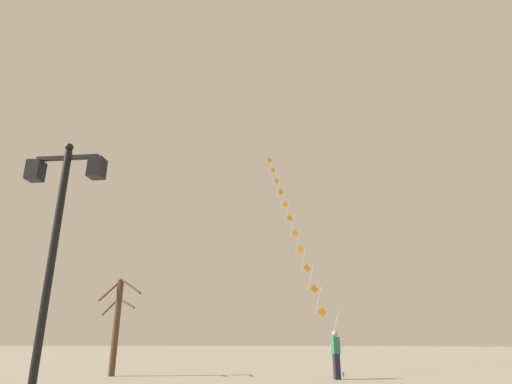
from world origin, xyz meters
TOP-DOWN VIEW (x-y plane):
  - ground_plane at (0.00, 20.00)m, footprint 160.00×160.00m
  - twin_lantern_lamp_post at (-3.29, 6.64)m, footprint 1.56×0.28m
  - kite_train at (0.75, 23.48)m, footprint 3.84×10.69m
  - kite_flyer at (2.37, 16.59)m, footprint 0.32×0.63m
  - bare_tree at (-6.49, 17.02)m, footprint 1.92×1.10m

SIDE VIEW (x-z plane):
  - ground_plane at x=0.00m, z-range 0.00..0.00m
  - kite_flyer at x=2.37m, z-range 0.05..1.76m
  - bare_tree at x=-6.49m, z-range 0.12..3.99m
  - twin_lantern_lamp_post at x=-3.29m, z-range 0.98..6.08m
  - kite_train at x=0.75m, z-range 0.48..14.65m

